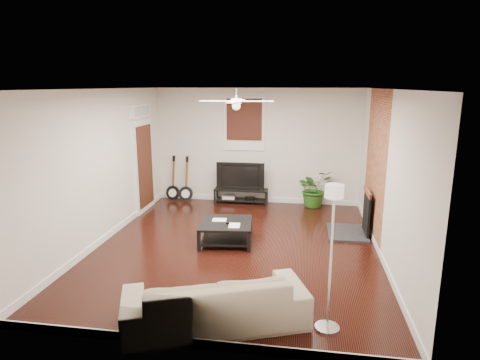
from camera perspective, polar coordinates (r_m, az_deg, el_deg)
The scene contains 14 objects.
room at distance 7.15m, azimuth -0.50°, elevation 1.24°, with size 5.01×6.01×2.81m.
brick_accent at distance 8.14m, azimuth 18.26°, elevation 2.04°, with size 0.02×2.20×2.80m, color brown.
fireplace at distance 8.32m, azimuth 15.85°, elevation -4.24°, with size 0.80×1.10×0.92m, color black.
window_back at distance 10.02m, azimuth 0.59°, elevation 7.82°, with size 1.00×0.06×1.30m, color black.
door_left at distance 9.65m, azimuth -13.18°, elevation 3.08°, with size 0.08×1.00×2.50m, color white.
tv_stand at distance 10.15m, azimuth 0.13°, elevation -2.25°, with size 1.31×0.35×0.37m, color black.
tv at distance 10.05m, azimuth 0.15°, elevation 0.66°, with size 1.17×0.15×0.67m, color black.
coffee_table at distance 7.68m, azimuth -1.97°, elevation -7.25°, with size 0.94×0.94×0.39m, color black.
sofa at distance 5.19m, azimuth -3.46°, elevation -16.28°, with size 2.20×0.86×0.64m, color #C0A690.
floor_lamp at distance 4.94m, azimuth 12.48°, elevation -10.72°, with size 0.30×0.30×1.80m, color silver, non-canonical shape.
potted_plant at distance 9.97m, azimuth 10.25°, elevation -1.15°, with size 0.81×0.70×0.90m, color #265B1A.
guitar_left at distance 10.43m, azimuth -9.38°, elevation 0.20°, with size 0.35×0.25×1.15m, color black, non-canonical shape.
guitar_right at distance 10.30m, azimuth -7.59°, elevation 0.09°, with size 0.35×0.25×1.15m, color black, non-canonical shape.
ceiling_fan at distance 7.00m, azimuth -0.52°, elevation 10.90°, with size 1.24×1.24×0.32m, color white, non-canonical shape.
Camera 1 is at (1.15, -6.90, 2.86)m, focal length 30.73 mm.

